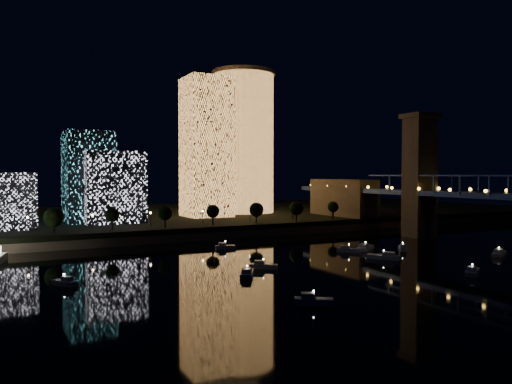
% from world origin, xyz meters
% --- Properties ---
extents(ground, '(520.00, 520.00, 0.00)m').
position_xyz_m(ground, '(0.00, 0.00, 0.00)').
color(ground, black).
rests_on(ground, ground).
extents(far_bank, '(420.00, 160.00, 5.00)m').
position_xyz_m(far_bank, '(0.00, 160.00, 2.50)').
color(far_bank, black).
rests_on(far_bank, ground).
extents(seawall, '(420.00, 6.00, 3.00)m').
position_xyz_m(seawall, '(0.00, 82.00, 1.50)').
color(seawall, '#6B5E4C').
rests_on(seawall, ground).
extents(tower_cylindrical, '(34.00, 34.00, 75.41)m').
position_xyz_m(tower_cylindrical, '(31.00, 142.43, 42.83)').
color(tower_cylindrical, '#FFA851').
rests_on(tower_cylindrical, far_bank).
extents(tower_rectangular, '(21.12, 21.12, 67.20)m').
position_xyz_m(tower_rectangular, '(3.62, 127.99, 38.60)').
color(tower_rectangular, '#FFA851').
rests_on(tower_rectangular, far_bank).
extents(midrise_blocks, '(92.99, 38.56, 38.76)m').
position_xyz_m(midrise_blocks, '(-70.88, 122.56, 20.82)').
color(midrise_blocks, white).
rests_on(midrise_blocks, far_bank).
extents(motorboats, '(133.05, 80.21, 2.78)m').
position_xyz_m(motorboats, '(4.27, 13.16, 0.81)').
color(motorboats, silver).
rests_on(motorboats, ground).
extents(esplanade_trees, '(165.38, 6.90, 8.95)m').
position_xyz_m(esplanade_trees, '(-35.96, 88.00, 10.47)').
color(esplanade_trees, black).
rests_on(esplanade_trees, far_bank).
extents(street_lamps, '(132.70, 0.70, 5.65)m').
position_xyz_m(street_lamps, '(-34.00, 94.00, 9.02)').
color(street_lamps, black).
rests_on(street_lamps, far_bank).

